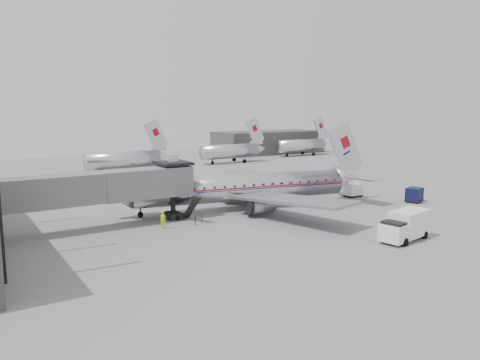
# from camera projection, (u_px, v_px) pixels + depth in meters

# --- Properties ---
(ground) EXTENTS (160.00, 160.00, 0.00)m
(ground) POSITION_uv_depth(u_px,v_px,m) (260.00, 215.00, 54.27)
(ground) COLOR slate
(ground) RESTS_ON ground
(hangar) EXTENTS (30.00, 12.00, 6.00)m
(hangar) POSITION_uv_depth(u_px,v_px,m) (269.00, 142.00, 127.73)
(hangar) COLOR #3C3937
(hangar) RESTS_ON ground
(apron_line) EXTENTS (60.00, 0.15, 0.01)m
(apron_line) POSITION_uv_depth(u_px,v_px,m) (252.00, 203.00, 60.86)
(apron_line) COLOR gold
(apron_line) RESTS_ON ground
(jet_bridge) EXTENTS (21.00, 6.20, 7.10)m
(jet_bridge) POSITION_uv_depth(u_px,v_px,m) (106.00, 188.00, 47.81)
(jet_bridge) COLOR #5D6062
(jet_bridge) RESTS_ON ground
(distant_aircraft_near) EXTENTS (16.39, 3.20, 10.26)m
(distant_aircraft_near) POSITION_uv_depth(u_px,v_px,m) (124.00, 159.00, 87.86)
(distant_aircraft_near) COLOR silver
(distant_aircraft_near) RESTS_ON ground
(distant_aircraft_mid) EXTENTS (16.39, 3.20, 10.26)m
(distant_aircraft_mid) POSITION_uv_depth(u_px,v_px,m) (231.00, 151.00, 105.04)
(distant_aircraft_mid) COLOR silver
(distant_aircraft_mid) RESTS_ON ground
(distant_aircraft_far) EXTENTS (16.39, 3.20, 10.26)m
(distant_aircraft_far) POSITION_uv_depth(u_px,v_px,m) (301.00, 145.00, 121.16)
(distant_aircraft_far) COLOR silver
(distant_aircraft_far) RESTS_ON ground
(airliner) EXTENTS (33.00, 30.29, 10.54)m
(airliner) POSITION_uv_depth(u_px,v_px,m) (247.00, 187.00, 57.24)
(airliner) COLOR silver
(airliner) RESTS_ON ground
(service_van) EXTENTS (6.09, 3.13, 2.73)m
(service_van) POSITION_uv_depth(u_px,v_px,m) (405.00, 225.00, 43.56)
(service_van) COLOR white
(service_van) RESTS_ON ground
(baggage_cart_navy) EXTENTS (2.83, 2.47, 1.88)m
(baggage_cart_navy) POSITION_uv_depth(u_px,v_px,m) (414.00, 195.00, 61.36)
(baggage_cart_navy) COLOR black
(baggage_cart_navy) RESTS_ON ground
(baggage_cart_white) EXTENTS (2.34, 1.81, 1.80)m
(baggage_cart_white) POSITION_uv_depth(u_px,v_px,m) (353.00, 190.00, 64.98)
(baggage_cart_white) COLOR white
(baggage_cart_white) RESTS_ON ground
(ramp_worker) EXTENTS (0.67, 0.44, 1.81)m
(ramp_worker) POSITION_uv_depth(u_px,v_px,m) (163.00, 220.00, 47.84)
(ramp_worker) COLOR #C6E31A
(ramp_worker) RESTS_ON ground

